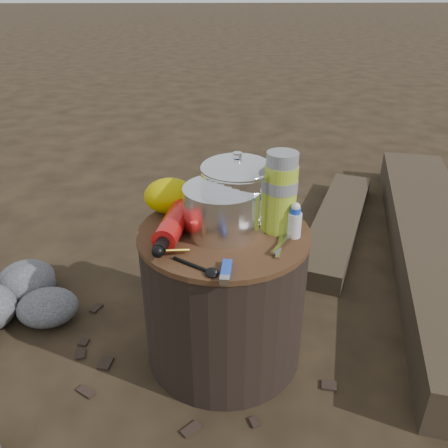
{
  "coord_description": "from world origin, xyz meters",
  "views": [
    {
      "loc": [
        -0.04,
        -1.15,
        1.09
      ],
      "look_at": [
        0.0,
        0.0,
        0.48
      ],
      "focal_mm": 36.53,
      "sensor_mm": 36.0,
      "label": 1
    }
  ],
  "objects_px": {
    "stump": "(224,295)",
    "thermos": "(280,193)",
    "log_main": "(433,243)",
    "camping_pot": "(237,191)",
    "travel_mug": "(269,188)",
    "fuel_bottle": "(174,223)"
  },
  "relations": [
    {
      "from": "stump",
      "to": "log_main",
      "type": "height_order",
      "value": "stump"
    },
    {
      "from": "camping_pot",
      "to": "fuel_bottle",
      "type": "relative_size",
      "value": 0.74
    },
    {
      "from": "log_main",
      "to": "travel_mug",
      "type": "xyz_separation_m",
      "value": [
        -0.79,
        -0.39,
        0.44
      ]
    },
    {
      "from": "stump",
      "to": "thermos",
      "type": "distance_m",
      "value": 0.38
    },
    {
      "from": "camping_pot",
      "to": "thermos",
      "type": "distance_m",
      "value": 0.13
    },
    {
      "from": "log_main",
      "to": "thermos",
      "type": "bearing_deg",
      "value": -129.65
    },
    {
      "from": "camping_pot",
      "to": "travel_mug",
      "type": "xyz_separation_m",
      "value": [
        0.11,
        0.1,
        -0.04
      ]
    },
    {
      "from": "camping_pot",
      "to": "travel_mug",
      "type": "height_order",
      "value": "camping_pot"
    },
    {
      "from": "thermos",
      "to": "travel_mug",
      "type": "distance_m",
      "value": 0.15
    },
    {
      "from": "stump",
      "to": "travel_mug",
      "type": "distance_m",
      "value": 0.36
    },
    {
      "from": "fuel_bottle",
      "to": "thermos",
      "type": "xyz_separation_m",
      "value": [
        0.3,
        0.02,
        0.08
      ]
    },
    {
      "from": "fuel_bottle",
      "to": "travel_mug",
      "type": "relative_size",
      "value": 2.1
    },
    {
      "from": "stump",
      "to": "thermos",
      "type": "xyz_separation_m",
      "value": [
        0.16,
        0.01,
        0.34
      ]
    },
    {
      "from": "log_main",
      "to": "camping_pot",
      "type": "bearing_deg",
      "value": -135.33
    },
    {
      "from": "log_main",
      "to": "travel_mug",
      "type": "height_order",
      "value": "travel_mug"
    },
    {
      "from": "camping_pot",
      "to": "fuel_bottle",
      "type": "bearing_deg",
      "value": -161.29
    },
    {
      "from": "stump",
      "to": "travel_mug",
      "type": "xyz_separation_m",
      "value": [
        0.15,
        0.15,
        0.3
      ]
    },
    {
      "from": "travel_mug",
      "to": "thermos",
      "type": "bearing_deg",
      "value": -85.74
    },
    {
      "from": "camping_pot",
      "to": "travel_mug",
      "type": "relative_size",
      "value": 1.56
    },
    {
      "from": "log_main",
      "to": "camping_pot",
      "type": "xyz_separation_m",
      "value": [
        -0.9,
        -0.49,
        0.48
      ]
    },
    {
      "from": "log_main",
      "to": "camping_pot",
      "type": "height_order",
      "value": "camping_pot"
    },
    {
      "from": "camping_pot",
      "to": "stump",
      "type": "bearing_deg",
      "value": -128.33
    }
  ]
}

